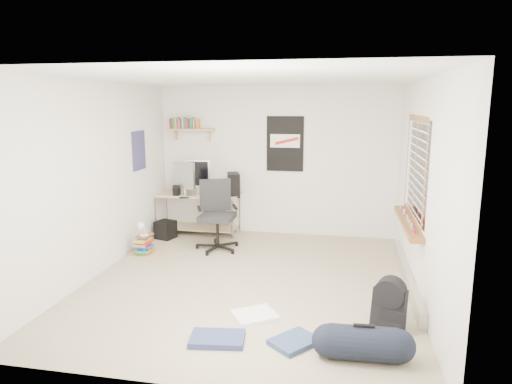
% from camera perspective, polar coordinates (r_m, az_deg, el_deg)
% --- Properties ---
extents(floor, '(4.00, 4.50, 0.01)m').
position_cam_1_polar(floor, '(5.89, -0.86, -11.11)').
color(floor, gray).
rests_on(floor, ground).
extents(ceiling, '(4.00, 4.50, 0.01)m').
position_cam_1_polar(ceiling, '(5.47, -0.94, 14.06)').
color(ceiling, white).
rests_on(ceiling, ground).
extents(back_wall, '(4.00, 0.01, 2.50)m').
position_cam_1_polar(back_wall, '(7.74, 2.54, 3.85)').
color(back_wall, silver).
rests_on(back_wall, ground).
extents(left_wall, '(0.01, 4.50, 2.50)m').
position_cam_1_polar(left_wall, '(6.27, -19.15, 1.55)').
color(left_wall, silver).
rests_on(left_wall, ground).
extents(right_wall, '(0.01, 4.50, 2.50)m').
position_cam_1_polar(right_wall, '(5.50, 20.00, 0.24)').
color(right_wall, silver).
rests_on(right_wall, ground).
extents(desk, '(1.53, 0.79, 0.67)m').
position_cam_1_polar(desk, '(7.96, -7.26, -2.51)').
color(desk, '#CCB58E').
rests_on(desk, floor).
extents(monitor_left, '(0.41, 0.24, 0.45)m').
position_cam_1_polar(monitor_left, '(7.66, -8.87, 0.98)').
color(monitor_left, '#B1B2B6').
rests_on(monitor_left, desk).
extents(monitor_right, '(0.43, 0.23, 0.46)m').
position_cam_1_polar(monitor_right, '(7.78, -7.26, 1.24)').
color(monitor_right, '#A7A7AC').
rests_on(monitor_right, desk).
extents(pc_tower, '(0.29, 0.41, 0.39)m').
position_cam_1_polar(pc_tower, '(7.68, -2.82, 0.93)').
color(pc_tower, black).
rests_on(pc_tower, desk).
extents(keyboard, '(0.38, 0.24, 0.02)m').
position_cam_1_polar(keyboard, '(7.66, -8.26, -0.63)').
color(keyboard, black).
rests_on(keyboard, desk).
extents(speaker_left, '(0.11, 0.11, 0.20)m').
position_cam_1_polar(speaker_left, '(7.72, -9.89, 0.10)').
color(speaker_left, black).
rests_on(speaker_left, desk).
extents(speaker_right, '(0.10, 0.10, 0.16)m').
position_cam_1_polar(speaker_right, '(7.67, -6.04, -0.01)').
color(speaker_right, black).
rests_on(speaker_right, desk).
extents(office_chair, '(0.91, 0.91, 1.07)m').
position_cam_1_polar(office_chair, '(6.99, -4.86, -3.31)').
color(office_chair, black).
rests_on(office_chair, floor).
extents(wall_shelf, '(0.80, 0.22, 0.24)m').
position_cam_1_polar(wall_shelf, '(7.93, -8.08, 7.77)').
color(wall_shelf, tan).
rests_on(wall_shelf, back_wall).
extents(poster_back_wall, '(0.62, 0.03, 0.92)m').
position_cam_1_polar(poster_back_wall, '(7.66, 3.64, 6.02)').
color(poster_back_wall, black).
rests_on(poster_back_wall, back_wall).
extents(poster_left_wall, '(0.02, 0.42, 0.60)m').
position_cam_1_polar(poster_left_wall, '(7.28, -14.43, 5.04)').
color(poster_left_wall, navy).
rests_on(poster_left_wall, left_wall).
extents(window, '(0.10, 1.50, 1.26)m').
position_cam_1_polar(window, '(5.75, 19.14, 2.77)').
color(window, brown).
rests_on(window, right_wall).
extents(baseboard_heater, '(0.08, 2.50, 0.18)m').
position_cam_1_polar(baseboard_heater, '(6.09, 18.37, -10.00)').
color(baseboard_heater, '#B7B2A8').
rests_on(baseboard_heater, floor).
extents(backpack, '(0.38, 0.34, 0.42)m').
position_cam_1_polar(backpack, '(4.87, 16.28, -13.91)').
color(backpack, black).
rests_on(backpack, floor).
extents(duffel_bag, '(0.32, 0.32, 0.60)m').
position_cam_1_polar(duffel_bag, '(4.31, 13.23, -18.08)').
color(duffel_bag, black).
rests_on(duffel_bag, floor).
extents(tshirt, '(0.56, 0.54, 0.04)m').
position_cam_1_polar(tshirt, '(4.98, -0.20, -15.14)').
color(tshirt, white).
rests_on(tshirt, floor).
extents(jeans_a, '(0.55, 0.39, 0.06)m').
position_cam_1_polar(jeans_a, '(4.54, -4.86, -17.81)').
color(jeans_a, navy).
rests_on(jeans_a, floor).
extents(jeans_b, '(0.52, 0.53, 0.05)m').
position_cam_1_polar(jeans_b, '(4.50, 4.82, -18.14)').
color(jeans_b, navy).
rests_on(jeans_b, floor).
extents(book_stack, '(0.55, 0.51, 0.30)m').
position_cam_1_polar(book_stack, '(7.03, -13.81, -6.40)').
color(book_stack, brown).
rests_on(book_stack, floor).
extents(desk_lamp, '(0.19, 0.24, 0.21)m').
position_cam_1_polar(desk_lamp, '(6.94, -13.81, -4.65)').
color(desk_lamp, white).
rests_on(desk_lamp, book_stack).
extents(subwoofer, '(0.35, 0.35, 0.31)m').
position_cam_1_polar(subwoofer, '(7.77, -11.23, -4.69)').
color(subwoofer, black).
rests_on(subwoofer, floor).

